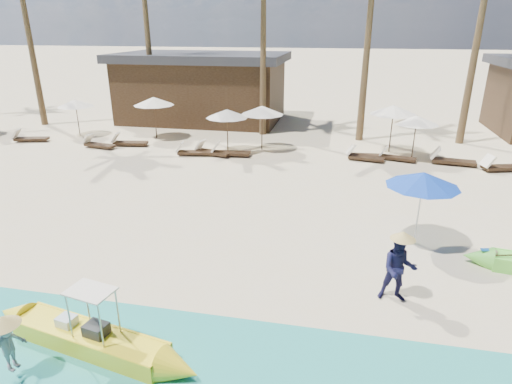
# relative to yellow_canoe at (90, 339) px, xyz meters

# --- Properties ---
(ground) EXTENTS (240.00, 240.00, 0.00)m
(ground) POSITION_rel_yellow_canoe_xyz_m (3.35, 3.96, -0.23)
(ground) COLOR beige
(ground) RESTS_ON ground
(yellow_canoe) EXTENTS (5.32, 1.35, 1.39)m
(yellow_canoe) POSITION_rel_yellow_canoe_xyz_m (0.00, 0.00, 0.00)
(yellow_canoe) COLOR yellow
(yellow_canoe) RESTS_ON ground
(vendor_green) EXTENTS (0.80, 0.64, 1.62)m
(vendor_green) POSITION_rel_yellow_canoe_xyz_m (6.00, 2.87, 0.58)
(vendor_green) COLOR #16153B
(vendor_green) RESTS_ON ground
(vendor_yellow) EXTENTS (0.45, 0.69, 1.01)m
(vendor_yellow) POSITION_rel_yellow_canoe_xyz_m (-0.92, -0.93, 0.46)
(vendor_yellow) COLOR gray
(vendor_yellow) RESTS_ON ground
(blue_umbrella) EXTENTS (2.02, 2.02, 2.17)m
(blue_umbrella) POSITION_rel_yellow_canoe_xyz_m (6.82, 5.85, 1.74)
(blue_umbrella) COLOR #99999E
(blue_umbrella) RESTS_ON ground
(resort_parasol_2) EXTENTS (1.99, 1.99, 2.05)m
(resort_parasol_2) POSITION_rel_yellow_canoe_xyz_m (-10.32, 15.80, 1.62)
(resort_parasol_2) COLOR #3A2717
(resort_parasol_2) RESTS_ON ground
(lounger_2_left) EXTENTS (1.90, 0.98, 0.62)m
(lounger_2_left) POSITION_rel_yellow_canoe_xyz_m (-12.19, 13.95, -0.02)
(lounger_2_left) COLOR #3A2717
(lounger_2_left) RESTS_ON ground
(resort_parasol_3) EXTENTS (2.22, 2.22, 2.29)m
(resort_parasol_3) POSITION_rel_yellow_canoe_xyz_m (-5.70, 16.09, 1.84)
(resort_parasol_3) COLOR #3A2717
(resort_parasol_3) RESTS_ON ground
(lounger_3_left) EXTENTS (1.81, 0.85, 0.59)m
(lounger_3_left) POSITION_rel_yellow_canoe_xyz_m (-7.83, 13.53, -0.03)
(lounger_3_left) COLOR #3A2717
(lounger_3_left) RESTS_ON ground
(lounger_3_right) EXTENTS (1.91, 0.84, 0.63)m
(lounger_3_right) POSITION_rel_yellow_canoe_xyz_m (-6.47, 14.20, -0.02)
(lounger_3_right) COLOR #3A2717
(lounger_3_right) RESTS_ON ground
(resort_parasol_4) EXTENTS (2.08, 2.08, 2.14)m
(resort_parasol_4) POSITION_rel_yellow_canoe_xyz_m (-1.01, 14.13, 1.70)
(resort_parasol_4) COLOR #3A2717
(resort_parasol_4) RESTS_ON ground
(lounger_4_left) EXTENTS (1.81, 0.82, 0.59)m
(lounger_4_left) POSITION_rel_yellow_canoe_xyz_m (-2.55, 13.17, -0.03)
(lounger_4_left) COLOR #3A2717
(lounger_4_left) RESTS_ON ground
(lounger_4_right) EXTENTS (1.91, 1.02, 0.62)m
(lounger_4_right) POSITION_rel_yellow_canoe_xyz_m (-1.65, 13.39, -0.02)
(lounger_4_right) COLOR #3A2717
(lounger_4_right) RESTS_ON ground
(resort_parasol_5) EXTENTS (2.16, 2.16, 2.23)m
(resort_parasol_5) POSITION_rel_yellow_canoe_xyz_m (0.57, 14.91, 1.78)
(resort_parasol_5) COLOR #3A2717
(resort_parasol_5) RESTS_ON ground
(lounger_5_left) EXTENTS (1.91, 0.71, 0.64)m
(lounger_5_left) POSITION_rel_yellow_canoe_xyz_m (-0.76, 13.40, -0.01)
(lounger_5_left) COLOR #3A2717
(lounger_5_left) RESTS_ON ground
(resort_parasol_6) EXTENTS (2.28, 2.28, 2.35)m
(resort_parasol_6) POSITION_rel_yellow_canoe_xyz_m (6.92, 15.74, 1.89)
(resort_parasol_6) COLOR #3A2717
(resort_parasol_6) RESTS_ON ground
(lounger_6_left) EXTENTS (1.78, 0.85, 0.58)m
(lounger_6_left) POSITION_rel_yellow_canoe_xyz_m (5.62, 13.96, -0.03)
(lounger_6_left) COLOR #3A2717
(lounger_6_left) RESTS_ON ground
(lounger_6_right) EXTENTS (1.66, 0.61, 0.55)m
(lounger_6_right) POSITION_rel_yellow_canoe_xyz_m (5.53, 14.36, -0.04)
(lounger_6_right) COLOR #3A2717
(lounger_6_right) RESTS_ON ground
(resort_parasol_7) EXTENTS (2.01, 2.01, 2.08)m
(resort_parasol_7) POSITION_rel_yellow_canoe_xyz_m (7.87, 14.69, 1.64)
(resort_parasol_7) COLOR #3A2717
(resort_parasol_7) RESTS_ON ground
(lounger_7_left) EXTENTS (1.73, 0.90, 0.56)m
(lounger_7_left) POSITION_rel_yellow_canoe_xyz_m (7.10, 14.27, -0.04)
(lounger_7_left) COLOR #3A2717
(lounger_7_left) RESTS_ON ground
(lounger_7_right) EXTENTS (2.02, 0.85, 0.66)m
(lounger_7_right) POSITION_rel_yellow_canoe_xyz_m (9.47, 14.11, -0.00)
(lounger_7_right) COLOR #3A2717
(lounger_7_right) RESTS_ON ground
(lounger_8_left) EXTENTS (2.00, 1.10, 0.65)m
(lounger_8_left) POSITION_rel_yellow_canoe_xyz_m (11.42, 13.56, -0.01)
(lounger_8_left) COLOR #3A2717
(lounger_8_left) RESTS_ON ground
(pavilion_west) EXTENTS (10.80, 6.60, 4.30)m
(pavilion_west) POSITION_rel_yellow_canoe_xyz_m (-4.65, 21.46, 1.96)
(pavilion_west) COLOR #3A2717
(pavilion_west) RESTS_ON ground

